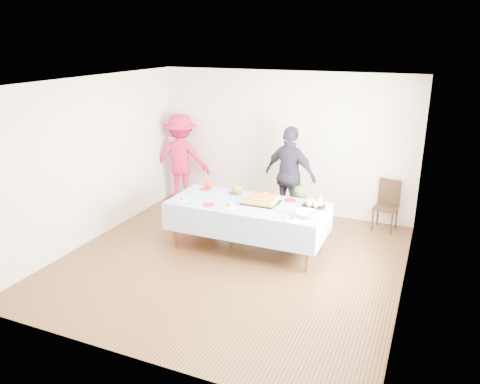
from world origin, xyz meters
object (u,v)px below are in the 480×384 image
Objects in this scene: party_table at (248,206)px; birthday_cake at (261,200)px; dining_chair at (387,202)px; adult_left at (181,158)px.

birthday_cake is (0.19, 0.09, 0.10)m from party_table.
party_table is 2.64m from dining_chair.
party_table is 4.43× the size of birthday_cake.
birthday_cake is at bearing 132.92° from adult_left.
birthday_cake is 2.82m from adult_left.
adult_left is (-2.35, 1.56, 0.08)m from birthday_cake.
party_table is at bearing 129.16° from adult_left.
dining_chair is (1.97, 1.74, -0.23)m from party_table.
adult_left reaches higher than birthday_cake.
adult_left reaches higher than dining_chair.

